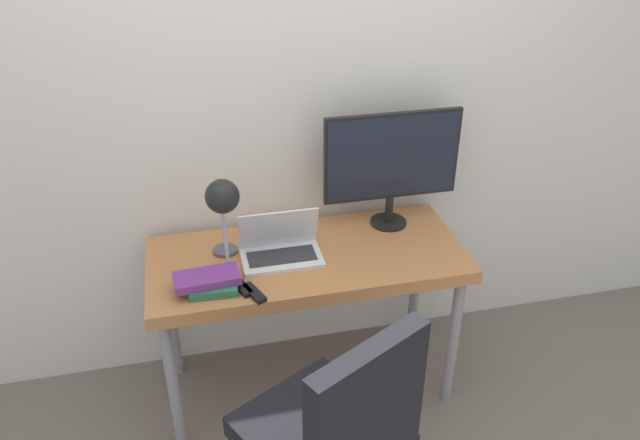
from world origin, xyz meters
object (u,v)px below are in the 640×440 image
office_chair (337,431)px  book_stack (210,281)px  laptop (281,248)px  desk_lamp (223,201)px  monitor (392,161)px

office_chair → book_stack: (-0.35, 0.66, 0.22)m
laptop → desk_lamp: bearing=-167.1°
laptop → book_stack: (-0.31, -0.15, -0.01)m
book_stack → desk_lamp: bearing=51.3°
laptop → book_stack: 0.35m
office_chair → desk_lamp: bearing=109.6°
laptop → monitor: bearing=17.6°
desk_lamp → office_chair: size_ratio=0.41×
desk_lamp → book_stack: bearing=-128.7°
desk_lamp → office_chair: (0.27, -0.76, -0.51)m
office_chair → laptop: bearing=93.0°
office_chair → book_stack: office_chair is taller
laptop → office_chair: (0.04, -0.81, -0.23)m
laptop → office_chair: bearing=-87.0°
desk_lamp → book_stack: 0.32m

